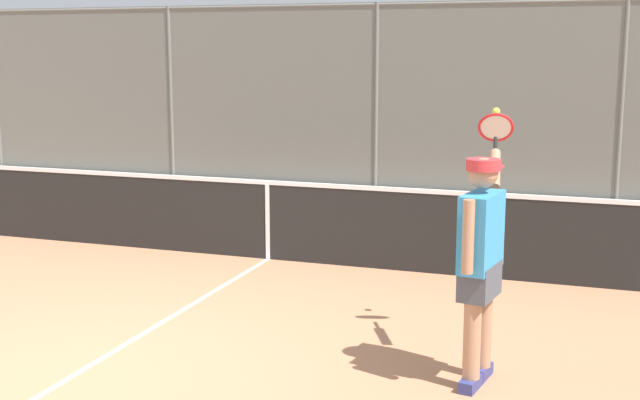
% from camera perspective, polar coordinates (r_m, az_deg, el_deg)
% --- Properties ---
extents(ground_plane, '(60.00, 60.00, 0.00)m').
position_cam_1_polar(ground_plane, '(6.89, -16.75, -11.55)').
color(ground_plane, '#B27551').
extents(fence_backdrop, '(18.76, 1.37, 3.27)m').
position_cam_1_polar(fence_backdrop, '(15.11, 4.44, 5.74)').
color(fence_backdrop, slate).
rests_on(fence_backdrop, ground).
extents(tennis_net, '(11.02, 0.09, 1.07)m').
position_cam_1_polar(tennis_net, '(10.12, -3.53, -1.27)').
color(tennis_net, '#2D2D2D').
rests_on(tennis_net, ground).
extents(tennis_player, '(0.34, 1.44, 2.01)m').
position_cam_1_polar(tennis_player, '(6.36, 10.79, -3.48)').
color(tennis_player, navy).
rests_on(tennis_player, ground).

